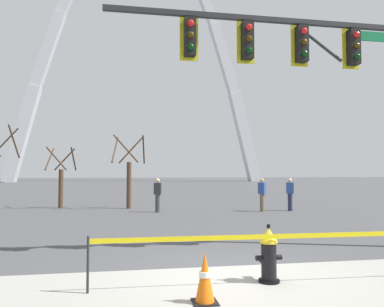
{
  "coord_description": "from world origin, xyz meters",
  "views": [
    {
      "loc": [
        -1.88,
        -6.93,
        1.89
      ],
      "look_at": [
        0.15,
        5.0,
        2.5
      ],
      "focal_mm": 34.64,
      "sensor_mm": 36.0,
      "label": 1
    }
  ],
  "objects": [
    {
      "name": "pedestrian_walking_left",
      "position": [
        4.46,
        10.16,
        0.82
      ],
      "size": [
        0.37,
        0.39,
        1.59
      ],
      "color": "brown",
      "rests_on": "ground"
    },
    {
      "name": "traffic_signal_gantry",
      "position": [
        2.72,
        1.47,
        4.4
      ],
      "size": [
        7.82,
        0.44,
        6.0
      ],
      "color": "#232326",
      "rests_on": "ground"
    },
    {
      "name": "traffic_cone_by_hydrant",
      "position": [
        -0.79,
        -1.61,
        0.36
      ],
      "size": [
        0.36,
        0.36,
        0.73
      ],
      "color": "black",
      "rests_on": "ground"
    },
    {
      "name": "caution_tape_barrier",
      "position": [
        0.39,
        -0.96,
        0.62
      ],
      "size": [
        5.83,
        0.17,
        0.89
      ],
      "color": "#232326",
      "rests_on": "ground"
    },
    {
      "name": "ground_plane",
      "position": [
        0.0,
        0.0,
        0.0
      ],
      "size": [
        240.0,
        240.0,
        0.0
      ],
      "primitive_type": "plane",
      "color": "#474749"
    },
    {
      "name": "monument_arch",
      "position": [
        0.0,
        66.74,
        24.09
      ],
      "size": [
        50.15,
        2.22,
        55.23
      ],
      "color": "silver",
      "rests_on": "ground"
    },
    {
      "name": "tree_left_mid",
      "position": [
        -5.42,
        13.53,
        1.42
      ],
      "size": [
        1.5,
        1.5,
        3.21
      ],
      "color": "#473323",
      "rests_on": "ground"
    },
    {
      "name": "pedestrian_standing_center",
      "position": [
        -0.54,
        10.65,
        0.82
      ],
      "size": [
        0.39,
        0.3,
        1.59
      ],
      "color": "#38383D",
      "rests_on": "ground"
    },
    {
      "name": "tree_center_left",
      "position": [
        -1.88,
        12.71,
        1.69
      ],
      "size": [
        1.76,
        1.77,
        3.8
      ],
      "color": "#473323",
      "rests_on": "ground"
    },
    {
      "name": "fire_hydrant",
      "position": [
        0.5,
        -0.8,
        0.47
      ],
      "size": [
        0.46,
        0.48,
        0.99
      ],
      "color": "black",
      "rests_on": "ground"
    },
    {
      "name": "pedestrian_walking_right",
      "position": [
        5.91,
        10.2,
        0.82
      ],
      "size": [
        0.38,
        0.29,
        1.59
      ],
      "color": "#232847",
      "rests_on": "ground"
    }
  ]
}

